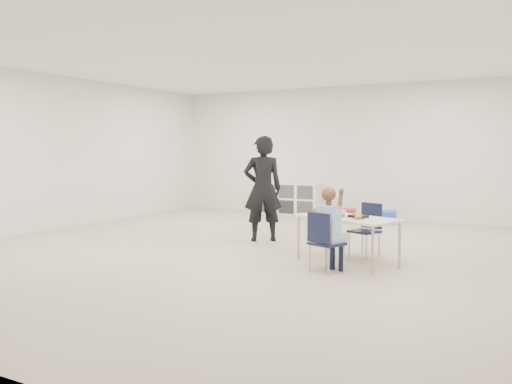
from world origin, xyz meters
The scene contains 16 objects.
room centered at (0.00, 0.00, 1.40)m, with size 9.00×9.02×2.80m.
table centered at (1.72, -0.15, 0.31)m, with size 1.46×1.07×0.60m.
chair_near centered at (1.68, -0.72, 0.36)m, with size 0.35×0.33×0.72m, color black, non-canonical shape.
chair_far centered at (1.77, 0.42, 0.36)m, with size 0.35×0.33×0.72m, color black, non-canonical shape.
child centered at (1.68, -0.72, 0.57)m, with size 0.48×0.48×1.14m, color #A3B6DC, non-canonical shape.
lunch_tray_near centered at (1.86, -0.14, 0.62)m, with size 0.22×0.16×0.03m, color black.
lunch_tray_far centered at (1.40, 0.05, 0.62)m, with size 0.22×0.16×0.03m, color black.
milk_carton centered at (1.67, -0.25, 0.65)m, with size 0.07×0.07×0.10m, color white.
bread_roll centered at (1.92, -0.31, 0.64)m, with size 0.09×0.09×0.07m, color tan.
apple_near centered at (1.59, -0.04, 0.64)m, with size 0.07×0.07×0.07m, color #98230D.
apple_far centered at (1.23, 0.00, 0.64)m, with size 0.07×0.07×0.07m, color #98230D.
cubby_shelf centered at (-1.20, 4.28, 0.35)m, with size 1.40×0.40×0.70m, color white.
adult centered at (-0.04, 0.86, 0.83)m, with size 0.61×0.40×1.67m, color black.
bin_red centered at (0.24, 3.91, 0.11)m, with size 0.36×0.46×0.22m, color red.
bin_yellow centered at (0.20, 3.88, 0.11)m, with size 0.35×0.45×0.22m, color #FFFC1A.
bin_blue centered at (1.09, 3.89, 0.12)m, with size 0.37×0.48×0.23m, color blue.
Camera 1 is at (4.03, -6.65, 1.46)m, focal length 38.00 mm.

